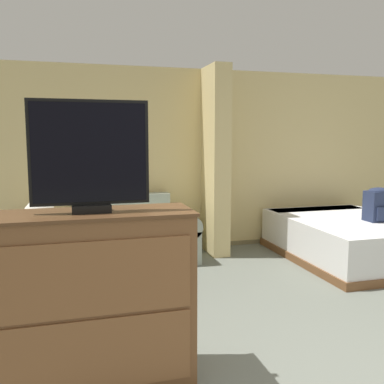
% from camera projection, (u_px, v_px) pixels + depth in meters
% --- Properties ---
extents(wall_back, '(7.68, 0.16, 2.60)m').
position_uv_depth(wall_back, '(192.00, 161.00, 6.25)').
color(wall_back, '#DBC484').
rests_on(wall_back, ground_plane).
extents(wall_partition_pillar, '(0.24, 0.62, 2.60)m').
position_uv_depth(wall_partition_pillar, '(215.00, 161.00, 5.96)').
color(wall_partition_pillar, '#DBC484').
rests_on(wall_partition_pillar, ground_plane).
extents(couch, '(1.83, 0.84, 0.86)m').
position_uv_depth(couch, '(127.00, 237.00, 5.63)').
color(couch, '#99A393').
rests_on(couch, ground_plane).
extents(coffee_table, '(0.73, 0.46, 0.39)m').
position_uv_depth(coffee_table, '(141.00, 257.00, 4.65)').
color(coffee_table, brown).
rests_on(coffee_table, ground_plane).
extents(side_table, '(0.46, 0.46, 0.54)m').
position_uv_depth(side_table, '(41.00, 233.00, 5.30)').
color(side_table, brown).
rests_on(side_table, ground_plane).
extents(table_lamp, '(0.35, 0.35, 0.43)m').
position_uv_depth(table_lamp, '(39.00, 202.00, 5.25)').
color(table_lamp, tan).
rests_on(table_lamp, side_table).
extents(tv_dresser, '(1.29, 0.48, 1.16)m').
position_uv_depth(tv_dresser, '(94.00, 300.00, 2.77)').
color(tv_dresser, brown).
rests_on(tv_dresser, ground_plane).
extents(tv, '(0.73, 0.16, 0.70)m').
position_uv_depth(tv, '(90.00, 157.00, 2.65)').
color(tv, black).
rests_on(tv, tv_dresser).
extents(bed, '(1.62, 2.16, 0.55)m').
position_uv_depth(bed, '(349.00, 238.00, 5.75)').
color(bed, brown).
rests_on(bed, ground_plane).
extents(backpack, '(0.32, 0.26, 0.44)m').
position_uv_depth(backpack, '(379.00, 204.00, 5.51)').
color(backpack, '#232D4C').
rests_on(backpack, bed).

